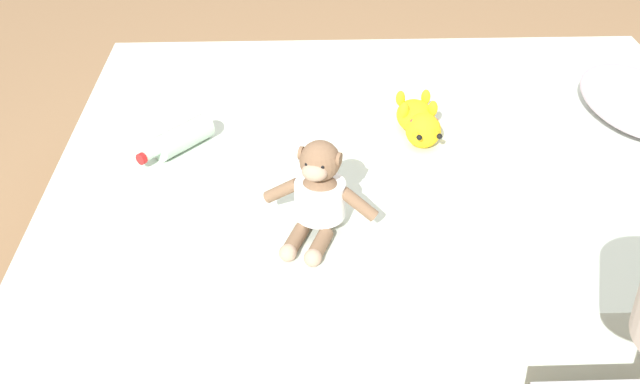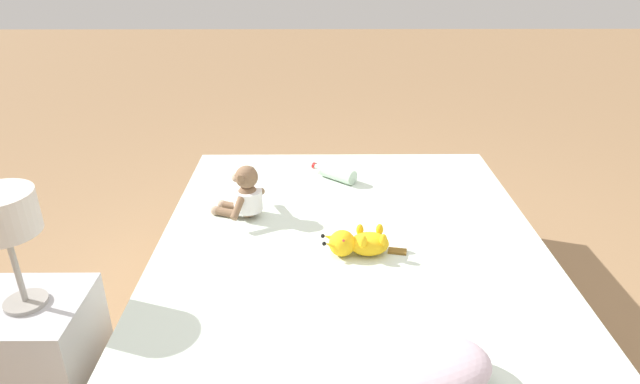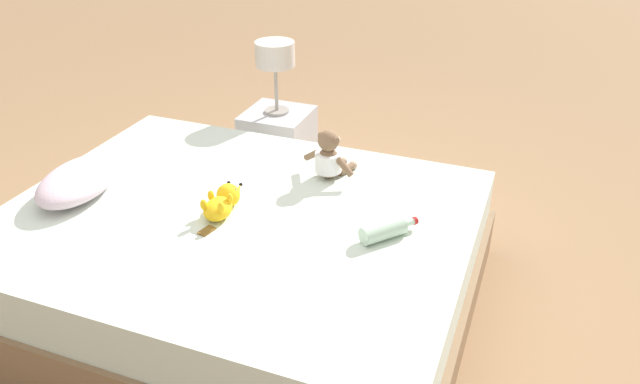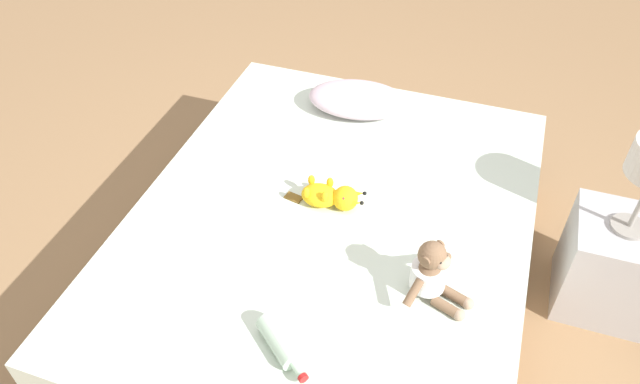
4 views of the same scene
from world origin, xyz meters
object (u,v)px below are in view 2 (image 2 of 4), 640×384
Objects in this scene: bed at (350,296)px; pillow at (406,368)px; nightstand at (41,354)px; plush_yellow_creature at (358,243)px; bedside_lamp at (2,218)px; plush_monkey at (245,196)px; glass_bottle at (337,173)px.

pillow is at bearing 98.07° from bed.
plush_yellow_creature is at bearing -166.48° from nightstand.
bedside_lamp is (1.13, 0.27, 0.26)m from plush_yellow_creature.
bed is 0.60m from plush_monkey.
bed is at bearing -163.69° from bedside_lamp.
glass_bottle is at bearing -137.01° from plush_monkey.
plush_yellow_creature is (0.08, -0.66, -0.01)m from pillow.
glass_bottle is (0.14, -1.34, -0.03)m from pillow.
plush_monkey is (0.43, -0.25, 0.33)m from bed.
glass_bottle is (0.05, -0.68, -0.01)m from plush_yellow_creature.
glass_bottle is at bearing -85.39° from plush_yellow_creature.
glass_bottle is (-0.40, -0.37, -0.06)m from plush_monkey.
plush_monkey is at bearing -139.48° from bedside_lamp.
bed is at bearing 150.02° from plush_monkey.
bedside_lamp is at bearing 90.00° from nightstand.
plush_yellow_creature reaches higher than bed.
pillow is 1.79× the size of plush_monkey.
pillow reaches higher than glass_bottle.
plush_yellow_creature is at bearing 94.61° from glass_bottle.
bed is at bearing -69.41° from plush_yellow_creature.
bed is 7.05× the size of plush_monkey.
pillow reaches higher than bed.
nightstand is (1.13, 0.27, -0.29)m from plush_yellow_creature.
pillow is 1.31m from nightstand.
bedside_lamp reaches higher than plush_monkey.
glass_bottle reaches higher than bed.
plush_yellow_creature reaches higher than glass_bottle.
pillow is at bearing 97.01° from plush_yellow_creature.
pillow is 1.13× the size of nightstand.
nightstand is (1.21, -0.39, -0.30)m from pillow.
bed is 0.78m from pillow.
plush_yellow_creature is 1.47× the size of glass_bottle.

